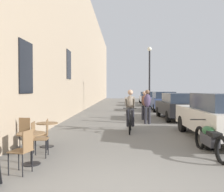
{
  "coord_description": "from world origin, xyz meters",
  "views": [
    {
      "loc": [
        -0.1,
        -3.89,
        1.71
      ],
      "look_at": [
        -0.82,
        15.68,
        1.2
      ],
      "focal_mm": 38.77,
      "sensor_mm": 36.0,
      "label": 1
    }
  ],
  "objects_px": {
    "cyclist_on_bicycle": "(130,112)",
    "parked_motorcycle": "(210,140)",
    "parked_car_fourth": "(152,98)",
    "cafe_chair_near_toward_street": "(37,137)",
    "cafe_table_mid": "(47,129)",
    "parked_car_third": "(163,101)",
    "pedestrian_mid": "(145,104)",
    "parked_car_fifth": "(146,97)",
    "cafe_chair_mid_toward_street": "(26,130)",
    "cafe_chair_near_toward_wall": "(24,149)",
    "parked_car_second": "(177,106)",
    "street_lamp": "(150,71)",
    "cafe_table_near": "(31,142)",
    "parked_car_nearest": "(219,116)",
    "cafe_chair_mid_toward_wall": "(43,133)",
    "pedestrian_near": "(147,105)"
  },
  "relations": [
    {
      "from": "cyclist_on_bicycle",
      "to": "parked_car_nearest",
      "type": "relative_size",
      "value": 0.39
    },
    {
      "from": "parked_car_fourth",
      "to": "parked_motorcycle",
      "type": "relative_size",
      "value": 1.98
    },
    {
      "from": "parked_car_fifth",
      "to": "street_lamp",
      "type": "bearing_deg",
      "value": -94.89
    },
    {
      "from": "parked_motorcycle",
      "to": "cafe_chair_near_toward_street",
      "type": "bearing_deg",
      "value": -175.59
    },
    {
      "from": "parked_car_nearest",
      "to": "street_lamp",
      "type": "bearing_deg",
      "value": 97.09
    },
    {
      "from": "street_lamp",
      "to": "cyclist_on_bicycle",
      "type": "bearing_deg",
      "value": -101.93
    },
    {
      "from": "cafe_chair_mid_toward_wall",
      "to": "pedestrian_mid",
      "type": "xyz_separation_m",
      "value": [
        3.48,
        7.22,
        0.4
      ]
    },
    {
      "from": "cafe_chair_near_toward_street",
      "to": "parked_car_fourth",
      "type": "relative_size",
      "value": 0.21
    },
    {
      "from": "cyclist_on_bicycle",
      "to": "parked_motorcycle",
      "type": "relative_size",
      "value": 0.82
    },
    {
      "from": "cafe_table_mid",
      "to": "parked_car_second",
      "type": "bearing_deg",
      "value": 51.58
    },
    {
      "from": "cafe_table_mid",
      "to": "parked_car_second",
      "type": "xyz_separation_m",
      "value": [
        5.44,
        6.86,
        0.27
      ]
    },
    {
      "from": "parked_car_fifth",
      "to": "cafe_table_near",
      "type": "bearing_deg",
      "value": -101.57
    },
    {
      "from": "cafe_table_near",
      "to": "parked_car_second",
      "type": "relative_size",
      "value": 0.17
    },
    {
      "from": "cafe_chair_near_toward_street",
      "to": "parked_car_third",
      "type": "xyz_separation_m",
      "value": [
        5.52,
        13.72,
        0.29
      ]
    },
    {
      "from": "parked_car_nearest",
      "to": "parked_car_fifth",
      "type": "relative_size",
      "value": 1.09
    },
    {
      "from": "cafe_table_mid",
      "to": "street_lamp",
      "type": "height_order",
      "value": "street_lamp"
    },
    {
      "from": "cafe_chair_near_toward_street",
      "to": "parked_car_second",
      "type": "bearing_deg",
      "value": 56.01
    },
    {
      "from": "cafe_chair_near_toward_street",
      "to": "cafe_chair_mid_toward_wall",
      "type": "bearing_deg",
      "value": 91.48
    },
    {
      "from": "cafe_chair_mid_toward_street",
      "to": "pedestrian_near",
      "type": "bearing_deg",
      "value": 50.92
    },
    {
      "from": "parked_car_fifth",
      "to": "parked_motorcycle",
      "type": "bearing_deg",
      "value": -92.14
    },
    {
      "from": "cyclist_on_bicycle",
      "to": "pedestrian_mid",
      "type": "distance_m",
      "value": 4.03
    },
    {
      "from": "cafe_chair_near_toward_street",
      "to": "street_lamp",
      "type": "height_order",
      "value": "street_lamp"
    },
    {
      "from": "parked_car_fourth",
      "to": "cafe_chair_near_toward_street",
      "type": "bearing_deg",
      "value": -105.2
    },
    {
      "from": "parked_car_nearest",
      "to": "parked_car_second",
      "type": "xyz_separation_m",
      "value": [
        -0.12,
        5.63,
        -0.04
      ]
    },
    {
      "from": "pedestrian_mid",
      "to": "street_lamp",
      "type": "bearing_deg",
      "value": 79.76
    },
    {
      "from": "cafe_chair_mid_toward_wall",
      "to": "parked_motorcycle",
      "type": "distance_m",
      "value": 4.46
    },
    {
      "from": "cafe_chair_mid_toward_wall",
      "to": "parked_motorcycle",
      "type": "relative_size",
      "value": 0.41
    },
    {
      "from": "parked_car_third",
      "to": "parked_car_nearest",
      "type": "bearing_deg",
      "value": -90.24
    },
    {
      "from": "cafe_table_mid",
      "to": "cyclist_on_bicycle",
      "type": "distance_m",
      "value": 3.78
    },
    {
      "from": "cafe_table_near",
      "to": "pedestrian_near",
      "type": "distance_m",
      "value": 7.5
    },
    {
      "from": "cafe_chair_mid_toward_wall",
      "to": "cyclist_on_bicycle",
      "type": "distance_m",
      "value": 4.16
    },
    {
      "from": "pedestrian_near",
      "to": "parked_car_third",
      "type": "bearing_deg",
      "value": 74.77
    },
    {
      "from": "cafe_chair_near_toward_wall",
      "to": "pedestrian_mid",
      "type": "xyz_separation_m",
      "value": [
        3.31,
        8.97,
        0.4
      ]
    },
    {
      "from": "cafe_table_mid",
      "to": "parked_car_fourth",
      "type": "distance_m",
      "value": 19.65
    },
    {
      "from": "street_lamp",
      "to": "cafe_chair_mid_toward_wall",
      "type": "bearing_deg",
      "value": -110.21
    },
    {
      "from": "cafe_table_mid",
      "to": "parked_car_third",
      "type": "distance_m",
      "value": 13.83
    },
    {
      "from": "cafe_chair_mid_toward_street",
      "to": "parked_car_third",
      "type": "xyz_separation_m",
      "value": [
        6.2,
        12.71,
        0.29
      ]
    },
    {
      "from": "parked_car_fifth",
      "to": "parked_motorcycle",
      "type": "relative_size",
      "value": 1.91
    },
    {
      "from": "cafe_table_mid",
      "to": "parked_car_nearest",
      "type": "height_order",
      "value": "parked_car_nearest"
    },
    {
      "from": "cafe_table_mid",
      "to": "cafe_chair_mid_toward_wall",
      "type": "bearing_deg",
      "value": -82.38
    },
    {
      "from": "parked_car_fourth",
      "to": "cafe_table_near",
      "type": "bearing_deg",
      "value": -104.57
    },
    {
      "from": "cafe_table_near",
      "to": "parked_car_second",
      "type": "distance_m",
      "value": 10.05
    },
    {
      "from": "cafe_table_near",
      "to": "parked_car_nearest",
      "type": "xyz_separation_m",
      "value": [
        5.39,
        2.92,
        0.3
      ]
    },
    {
      "from": "cafe_chair_mid_toward_street",
      "to": "cafe_chair_near_toward_wall",
      "type": "bearing_deg",
      "value": -69.54
    },
    {
      "from": "cafe_chair_near_toward_wall",
      "to": "cyclist_on_bicycle",
      "type": "bearing_deg",
      "value": 65.08
    },
    {
      "from": "cafe_chair_near_toward_street",
      "to": "street_lamp",
      "type": "xyz_separation_m",
      "value": [
        4.25,
        12.1,
        2.59
      ]
    },
    {
      "from": "cafe_chair_near_toward_wall",
      "to": "parked_car_third",
      "type": "height_order",
      "value": "parked_car_third"
    },
    {
      "from": "cafe_table_near",
      "to": "cafe_table_mid",
      "type": "bearing_deg",
      "value": 95.52
    },
    {
      "from": "pedestrian_mid",
      "to": "parked_car_fifth",
      "type": "relative_size",
      "value": 0.4
    },
    {
      "from": "cafe_table_mid",
      "to": "parked_car_fourth",
      "type": "xyz_separation_m",
      "value": [
        5.51,
        18.86,
        0.26
      ]
    }
  ]
}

